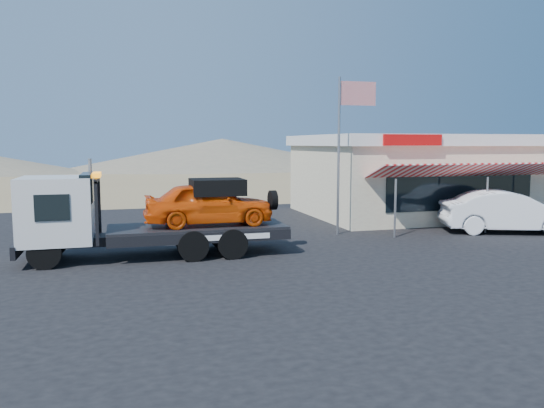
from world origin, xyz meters
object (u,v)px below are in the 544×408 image
object	(u,v)px
white_sedan	(508,212)
flagpole	(345,137)
jerky_store	(412,175)
tow_truck	(150,212)

from	to	relation	value
white_sedan	flagpole	distance (m)	7.17
white_sedan	jerky_store	size ratio (longest dim) A/B	0.48
white_sedan	flagpole	xyz separation A→B (m)	(-6.39, 1.41, 2.92)
jerky_store	tow_truck	bearing A→B (deg)	-152.82
tow_truck	flagpole	distance (m)	8.08
white_sedan	flagpole	world-z (taller)	flagpole
tow_truck	white_sedan	size ratio (longest dim) A/B	1.58
tow_truck	white_sedan	xyz separation A→B (m)	(13.81, 0.79, -0.58)
white_sedan	tow_truck	bearing A→B (deg)	113.09
tow_truck	jerky_store	xyz separation A→B (m)	(12.98, 6.67, 0.56)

